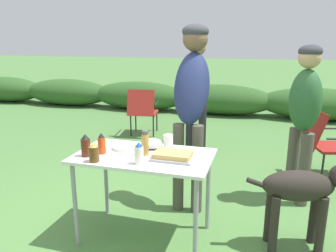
{
  "coord_description": "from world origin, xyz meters",
  "views": [
    {
      "loc": [
        0.88,
        -2.34,
        1.63
      ],
      "look_at": [
        0.09,
        0.38,
        0.89
      ],
      "focal_mm": 35.0,
      "sensor_mm": 36.0,
      "label": 1
    }
  ],
  "objects_px": {
    "food_tray": "(173,156)",
    "standing_person_in_navy_coat": "(197,88)",
    "mixing_bowl": "(152,144)",
    "camp_chair_green_behind_table": "(326,141)",
    "dog": "(304,191)",
    "folding_table": "(144,164)",
    "plate_stack": "(126,147)",
    "spice_jar": "(145,143)",
    "bbq_sauce_bottle": "(86,146)",
    "camp_chair_near_hedge": "(143,109)",
    "hot_sauce_bottle": "(102,144)",
    "standing_person_in_gray_fleece": "(192,92)",
    "paper_cup_stack": "(168,141)",
    "beer_bottle": "(94,153)",
    "mayo_bottle": "(139,153)",
    "standing_person_in_dark_puffer": "(304,109)"
  },
  "relations": [
    {
      "from": "food_tray",
      "to": "standing_person_in_navy_coat",
      "type": "height_order",
      "value": "standing_person_in_navy_coat"
    },
    {
      "from": "mixing_bowl",
      "to": "camp_chair_green_behind_table",
      "type": "distance_m",
      "value": 2.33
    },
    {
      "from": "dog",
      "to": "folding_table",
      "type": "bearing_deg",
      "value": -93.78
    },
    {
      "from": "plate_stack",
      "to": "spice_jar",
      "type": "xyz_separation_m",
      "value": [
        0.21,
        -0.1,
        0.08
      ]
    },
    {
      "from": "bbq_sauce_bottle",
      "to": "camp_chair_near_hedge",
      "type": "bearing_deg",
      "value": 102.49
    },
    {
      "from": "hot_sauce_bottle",
      "to": "standing_person_in_gray_fleece",
      "type": "xyz_separation_m",
      "value": [
        0.58,
        0.75,
        0.34
      ]
    },
    {
      "from": "folding_table",
      "to": "camp_chair_near_hedge",
      "type": "height_order",
      "value": "camp_chair_near_hedge"
    },
    {
      "from": "paper_cup_stack",
      "to": "camp_chair_green_behind_table",
      "type": "bearing_deg",
      "value": 46.02
    },
    {
      "from": "bbq_sauce_bottle",
      "to": "camp_chair_green_behind_table",
      "type": "distance_m",
      "value": 2.88
    },
    {
      "from": "mixing_bowl",
      "to": "beer_bottle",
      "type": "xyz_separation_m",
      "value": [
        -0.31,
        -0.44,
        0.03
      ]
    },
    {
      "from": "folding_table",
      "to": "plate_stack",
      "type": "height_order",
      "value": "plate_stack"
    },
    {
      "from": "mixing_bowl",
      "to": "standing_person_in_gray_fleece",
      "type": "relative_size",
      "value": 0.11
    },
    {
      "from": "plate_stack",
      "to": "paper_cup_stack",
      "type": "relative_size",
      "value": 2.01
    },
    {
      "from": "plate_stack",
      "to": "beer_bottle",
      "type": "relative_size",
      "value": 1.5
    },
    {
      "from": "dog",
      "to": "spice_jar",
      "type": "bearing_deg",
      "value": -93.67
    },
    {
      "from": "plate_stack",
      "to": "standing_person_in_navy_coat",
      "type": "distance_m",
      "value": 1.99
    },
    {
      "from": "plate_stack",
      "to": "standing_person_in_navy_coat",
      "type": "bearing_deg",
      "value": 83.82
    },
    {
      "from": "mixing_bowl",
      "to": "mayo_bottle",
      "type": "relative_size",
      "value": 1.12
    },
    {
      "from": "mayo_bottle",
      "to": "camp_chair_green_behind_table",
      "type": "bearing_deg",
      "value": 51.01
    },
    {
      "from": "food_tray",
      "to": "dog",
      "type": "distance_m",
      "value": 1.06
    },
    {
      "from": "standing_person_in_gray_fleece",
      "to": "camp_chair_near_hedge",
      "type": "bearing_deg",
      "value": 120.04
    },
    {
      "from": "plate_stack",
      "to": "mixing_bowl",
      "type": "bearing_deg",
      "value": 22.32
    },
    {
      "from": "hot_sauce_bottle",
      "to": "beer_bottle",
      "type": "xyz_separation_m",
      "value": [
        0.03,
        -0.19,
        -0.01
      ]
    },
    {
      "from": "spice_jar",
      "to": "beer_bottle",
      "type": "height_order",
      "value": "spice_jar"
    },
    {
      "from": "mayo_bottle",
      "to": "spice_jar",
      "type": "bearing_deg",
      "value": 96.15
    },
    {
      "from": "paper_cup_stack",
      "to": "bbq_sauce_bottle",
      "type": "distance_m",
      "value": 0.69
    },
    {
      "from": "plate_stack",
      "to": "dog",
      "type": "height_order",
      "value": "plate_stack"
    },
    {
      "from": "food_tray",
      "to": "camp_chair_near_hedge",
      "type": "distance_m",
      "value": 3.28
    },
    {
      "from": "beer_bottle",
      "to": "standing_person_in_dark_puffer",
      "type": "bearing_deg",
      "value": 39.58
    },
    {
      "from": "standing_person_in_gray_fleece",
      "to": "standing_person_in_navy_coat",
      "type": "relative_size",
      "value": 1.08
    },
    {
      "from": "mixing_bowl",
      "to": "camp_chair_near_hedge",
      "type": "height_order",
      "value": "camp_chair_near_hedge"
    },
    {
      "from": "standing_person_in_navy_coat",
      "to": "camp_chair_green_behind_table",
      "type": "height_order",
      "value": "standing_person_in_navy_coat"
    },
    {
      "from": "folding_table",
      "to": "standing_person_in_gray_fleece",
      "type": "bearing_deg",
      "value": 70.58
    },
    {
      "from": "mayo_bottle",
      "to": "camp_chair_near_hedge",
      "type": "height_order",
      "value": "mayo_bottle"
    },
    {
      "from": "standing_person_in_dark_puffer",
      "to": "standing_person_in_navy_coat",
      "type": "relative_size",
      "value": 0.97
    },
    {
      "from": "dog",
      "to": "hot_sauce_bottle",
      "type": "bearing_deg",
      "value": -93.39
    },
    {
      "from": "folding_table",
      "to": "mixing_bowl",
      "type": "relative_size",
      "value": 5.76
    },
    {
      "from": "folding_table",
      "to": "paper_cup_stack",
      "type": "relative_size",
      "value": 9.66
    },
    {
      "from": "food_tray",
      "to": "mixing_bowl",
      "type": "height_order",
      "value": "mixing_bowl"
    },
    {
      "from": "spice_jar",
      "to": "plate_stack",
      "type": "bearing_deg",
      "value": 154.86
    },
    {
      "from": "paper_cup_stack",
      "to": "standing_person_in_dark_puffer",
      "type": "bearing_deg",
      "value": 36.06
    },
    {
      "from": "beer_bottle",
      "to": "mayo_bottle",
      "type": "height_order",
      "value": "mayo_bottle"
    },
    {
      "from": "food_tray",
      "to": "spice_jar",
      "type": "bearing_deg",
      "value": 173.31
    },
    {
      "from": "beer_bottle",
      "to": "dog",
      "type": "relative_size",
      "value": 0.18
    },
    {
      "from": "food_tray",
      "to": "beer_bottle",
      "type": "xyz_separation_m",
      "value": [
        -0.56,
        -0.22,
        0.05
      ]
    },
    {
      "from": "mixing_bowl",
      "to": "camp_chair_green_behind_table",
      "type": "xyz_separation_m",
      "value": [
        1.65,
        1.61,
        -0.31
      ]
    },
    {
      "from": "mayo_bottle",
      "to": "dog",
      "type": "relative_size",
      "value": 0.2
    },
    {
      "from": "paper_cup_stack",
      "to": "hot_sauce_bottle",
      "type": "height_order",
      "value": "hot_sauce_bottle"
    },
    {
      "from": "paper_cup_stack",
      "to": "bbq_sauce_bottle",
      "type": "xyz_separation_m",
      "value": [
        -0.57,
        -0.39,
        0.03
      ]
    },
    {
      "from": "folding_table",
      "to": "standing_person_in_navy_coat",
      "type": "height_order",
      "value": "standing_person_in_navy_coat"
    }
  ]
}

